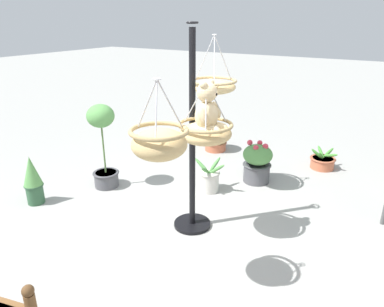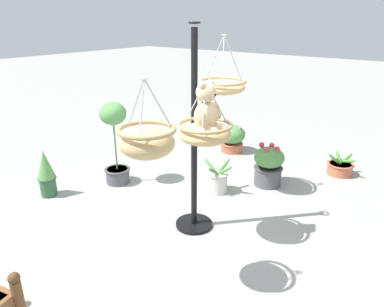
{
  "view_description": "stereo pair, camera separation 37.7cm",
  "coord_description": "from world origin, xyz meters",
  "views": [
    {
      "loc": [
        2.99,
        1.94,
        2.37
      ],
      "look_at": [
        -0.01,
        0.1,
        1.01
      ],
      "focal_mm": 33.35,
      "sensor_mm": 36.0,
      "label": 1
    },
    {
      "loc": [
        2.78,
        2.25,
        2.37
      ],
      "look_at": [
        -0.01,
        0.1,
        1.01
      ],
      "focal_mm": 33.35,
      "sensor_mm": 36.0,
      "label": 2
    }
  ],
  "objects": [
    {
      "name": "potted_plant_fern_front",
      "position": [
        -2.8,
        0.93,
        0.12
      ],
      "size": [
        0.43,
        0.45,
        0.34
      ],
      "color": "#BC6042",
      "rests_on": "ground"
    },
    {
      "name": "hanging_basket_right_low",
      "position": [
        0.91,
        0.37,
        1.46
      ],
      "size": [
        0.47,
        0.47,
        0.63
      ],
      "color": "tan"
    },
    {
      "name": "potted_plant_flowering_red",
      "position": [
        -0.43,
        -1.65,
        0.69
      ],
      "size": [
        0.39,
        0.39,
        1.24
      ],
      "color": "#4C4C51",
      "rests_on": "ground"
    },
    {
      "name": "ground_plane",
      "position": [
        0.0,
        0.0,
        0.0
      ],
      "size": [
        40.0,
        40.0,
        0.0
      ],
      "primitive_type": "plane",
      "color": "#9E9E99"
    },
    {
      "name": "display_pole_central",
      "position": [
        -0.18,
        -0.0,
        0.71
      ],
      "size": [
        0.44,
        0.44,
        2.32
      ],
      "color": "black",
      "rests_on": "ground"
    },
    {
      "name": "hanging_basket_left_high",
      "position": [
        -1.11,
        -0.24,
        1.53
      ],
      "size": [
        0.61,
        0.61,
        0.74
      ],
      "color": "tan"
    },
    {
      "name": "teddy_bear",
      "position": [
        -0.03,
        0.27,
        1.5
      ],
      "size": [
        0.36,
        0.33,
        0.52
      ],
      "color": "#D1B789"
    },
    {
      "name": "potted_plant_conical_shrub",
      "position": [
        -1.09,
        -0.28,
        0.19
      ],
      "size": [
        0.53,
        0.51,
        0.47
      ],
      "color": "beige",
      "rests_on": "ground"
    },
    {
      "name": "potted_plant_trailing_ivy",
      "position": [
        -2.63,
        -0.99,
        0.27
      ],
      "size": [
        0.49,
        0.49,
        0.52
      ],
      "color": "#BC6042",
      "rests_on": "ground"
    },
    {
      "name": "potted_plant_bushy_green",
      "position": [
        0.44,
        -2.1,
        0.34
      ],
      "size": [
        0.25,
        0.25,
        0.67
      ],
      "color": "#2D5638",
      "rests_on": "ground"
    },
    {
      "name": "potted_plant_tall_leafy",
      "position": [
        -1.75,
        0.19,
        0.31
      ],
      "size": [
        0.44,
        0.44,
        0.64
      ],
      "color": "#4C4C51",
      "rests_on": "ground"
    },
    {
      "name": "hanging_basket_with_teddy",
      "position": [
        -0.03,
        0.25,
        1.27
      ],
      "size": [
        0.56,
        0.56,
        0.63
      ],
      "color": "tan"
    }
  ]
}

